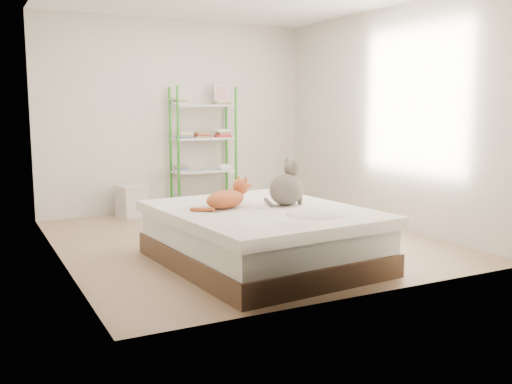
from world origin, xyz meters
TOP-DOWN VIEW (x-y plane):
  - room at (0.00, 0.00)m, footprint 3.81×4.21m
  - bed at (-0.29, -0.96)m, footprint 1.78×2.15m
  - orange_cat at (-0.57, -0.80)m, footprint 0.59×0.47m
  - grey_cat at (-0.00, -0.92)m, footprint 0.44×0.40m
  - shelf_unit at (0.31, 1.88)m, footprint 0.88×0.36m
  - cardboard_box at (0.42, 0.66)m, footprint 0.54×0.54m
  - white_bin at (-0.73, 1.85)m, footprint 0.44×0.41m

SIDE VIEW (x-z plane):
  - cardboard_box at x=0.42m, z-range -0.02..0.36m
  - white_bin at x=-0.73m, z-range 0.00..0.43m
  - bed at x=-0.29m, z-range 0.00..0.52m
  - orange_cat at x=-0.57m, z-range 0.52..0.73m
  - grey_cat at x=0.00m, z-range 0.52..0.94m
  - shelf_unit at x=0.31m, z-range -0.06..1.68m
  - room at x=0.00m, z-range 0.00..2.61m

